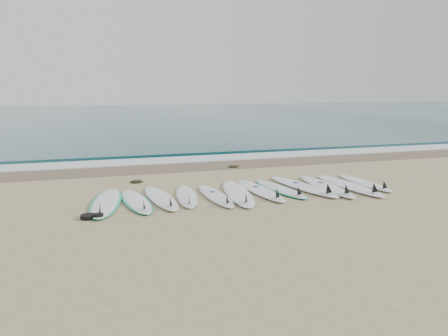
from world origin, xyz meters
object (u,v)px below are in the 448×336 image
object	(u,v)px
leash_coil	(91,216)
surfboard_11	(365,183)
surfboard_0	(106,202)
surfboard_6	(261,190)

from	to	relation	value
leash_coil	surfboard_11	bearing A→B (deg)	8.27
surfboard_0	leash_coil	size ratio (longest dim) A/B	6.15
surfboard_6	surfboard_11	distance (m)	3.11
surfboard_0	surfboard_11	xyz separation A→B (m)	(6.96, 0.02, 0.00)
surfboard_0	surfboard_11	size ratio (longest dim) A/B	1.18
surfboard_0	leash_coil	xyz separation A→B (m)	(-0.35, -1.05, -0.00)
surfboard_11	leash_coil	bearing A→B (deg)	-171.93
surfboard_0	surfboard_6	xyz separation A→B (m)	(3.84, 0.01, 0.01)
surfboard_0	surfboard_6	bearing A→B (deg)	9.29
surfboard_0	surfboard_11	world-z (taller)	surfboard_0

